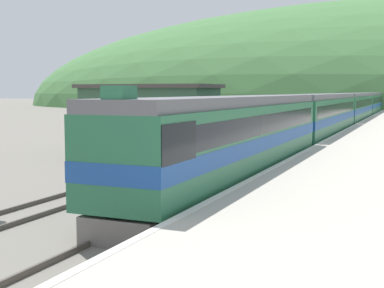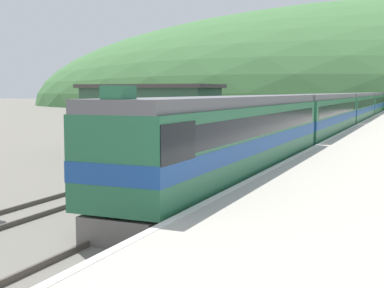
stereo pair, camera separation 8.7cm
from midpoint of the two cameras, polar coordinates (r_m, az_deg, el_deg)
name	(u,v)px [view 2 (the right image)]	position (r m, az deg, el deg)	size (l,w,h in m)	color
track_main	(351,127)	(63.44, 16.62, 1.76)	(1.52, 180.00, 0.16)	#4C443D
track_siding	(309,126)	(64.16, 12.38, 1.90)	(1.52, 180.00, 0.16)	#4C443D
station_shed	(151,119)	(35.20, -4.33, 2.68)	(8.87, 4.61, 4.57)	#385B42
express_train_lead_car	(235,138)	(22.96, 4.71, 0.68)	(2.88, 20.50, 4.27)	black
carriage_second	(323,116)	(44.38, 13.81, 2.91)	(2.87, 21.36, 3.91)	black
carriage_third	(355,108)	(66.41, 16.98, 3.68)	(2.87, 21.36, 3.91)	black
carriage_fourth	(371,104)	(88.54, 18.57, 4.06)	(2.87, 21.36, 3.91)	black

